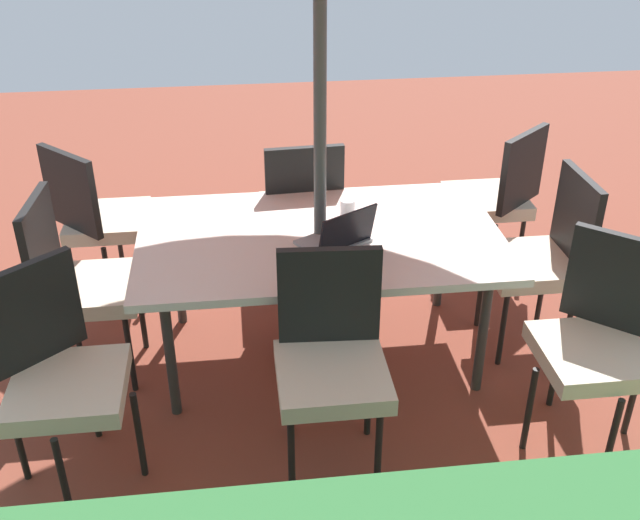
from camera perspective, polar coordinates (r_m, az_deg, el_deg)
name	(u,v)px	position (r m, az deg, el deg)	size (l,w,h in m)	color
ground_plane	(320,354)	(4.12, 0.00, -7.10)	(10.00, 10.00, 0.02)	brown
dining_table	(320,243)	(3.75, 0.00, 1.26)	(1.80, 1.08, 0.72)	silver
chair_east	(78,279)	(3.88, -17.83, -1.37)	(0.48, 0.46, 0.98)	beige
chair_north	(331,355)	(3.18, 0.87, -7.19)	(0.46, 0.47, 0.98)	beige
chair_northwest	(599,336)	(3.51, 20.37, -5.41)	(0.58, 0.59, 0.98)	beige
chair_northeast	(58,370)	(3.28, -19.23, -7.83)	(0.58, 0.59, 0.98)	beige
chair_south	(301,207)	(4.40, -1.44, 4.04)	(0.46, 0.47, 0.98)	beige
chair_southwest	(496,194)	(4.69, 13.19, 4.89)	(0.58, 0.59, 0.98)	beige
chair_southeast	(98,215)	(4.49, -16.46, 3.28)	(0.59, 0.59, 0.98)	beige
chair_west	(543,253)	(4.08, 16.53, 0.50)	(0.46, 0.46, 0.98)	beige
laptop	(338,237)	(3.61, 1.38, 1.74)	(0.40, 0.37, 0.21)	gray
cup	(348,207)	(3.91, 2.10, 4.00)	(0.08, 0.08, 0.08)	white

